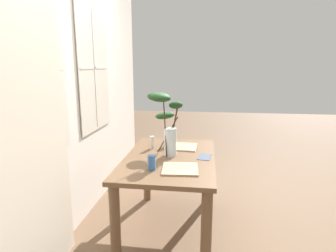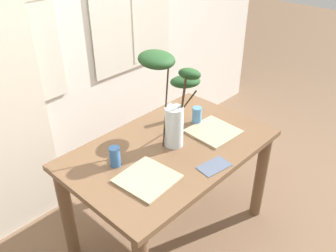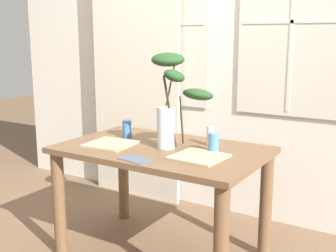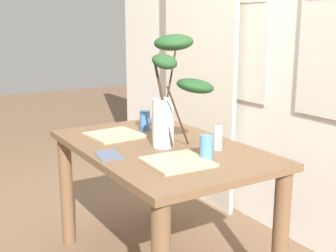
{
  "view_description": "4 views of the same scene",
  "coord_description": "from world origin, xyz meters",
  "px_view_note": "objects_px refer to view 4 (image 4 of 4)",
  "views": [
    {
      "loc": [
        -2.4,
        -0.31,
        1.53
      ],
      "look_at": [
        0.04,
        0.02,
        1.0
      ],
      "focal_mm": 30.19,
      "sensor_mm": 36.0,
      "label": 1
    },
    {
      "loc": [
        -1.32,
        -1.23,
        1.98
      ],
      "look_at": [
        -0.03,
        -0.01,
        0.89
      ],
      "focal_mm": 38.86,
      "sensor_mm": 36.0,
      "label": 2
    },
    {
      "loc": [
        1.39,
        -2.16,
        1.39
      ],
      "look_at": [
        0.07,
        -0.04,
        0.87
      ],
      "focal_mm": 45.65,
      "sensor_mm": 36.0,
      "label": 3
    },
    {
      "loc": [
        1.94,
        -1.15,
        1.35
      ],
      "look_at": [
        0.01,
        0.05,
        0.82
      ],
      "focal_mm": 47.05,
      "sensor_mm": 36.0,
      "label": 4
    }
  ],
  "objects_px": {
    "plate_square_left": "(114,135)",
    "plate_square_right": "(177,162)",
    "drinking_glass_blue_right": "(206,147)",
    "pillar_candle": "(218,138)",
    "vase_with_branches": "(173,85)",
    "drinking_glass_blue_left": "(145,120)",
    "dining_table": "(160,169)"
  },
  "relations": [
    {
      "from": "vase_with_branches",
      "to": "plate_square_left",
      "type": "xyz_separation_m",
      "value": [
        -0.37,
        -0.16,
        -0.32
      ]
    },
    {
      "from": "vase_with_branches",
      "to": "pillar_candle",
      "type": "xyz_separation_m",
      "value": [
        0.17,
        0.17,
        -0.26
      ]
    },
    {
      "from": "dining_table",
      "to": "drinking_glass_blue_right",
      "type": "relative_size",
      "value": 10.94
    },
    {
      "from": "dining_table",
      "to": "pillar_candle",
      "type": "height_order",
      "value": "pillar_candle"
    },
    {
      "from": "dining_table",
      "to": "pillar_candle",
      "type": "distance_m",
      "value": 0.37
    },
    {
      "from": "vase_with_branches",
      "to": "drinking_glass_blue_left",
      "type": "height_order",
      "value": "vase_with_branches"
    },
    {
      "from": "plate_square_left",
      "to": "plate_square_right",
      "type": "distance_m",
      "value": 0.62
    },
    {
      "from": "plate_square_left",
      "to": "drinking_glass_blue_left",
      "type": "bearing_deg",
      "value": 99.04
    },
    {
      "from": "plate_square_right",
      "to": "plate_square_left",
      "type": "bearing_deg",
      "value": -177.09
    },
    {
      "from": "dining_table",
      "to": "plate_square_right",
      "type": "relative_size",
      "value": 4.52
    },
    {
      "from": "plate_square_right",
      "to": "dining_table",
      "type": "bearing_deg",
      "value": 163.64
    },
    {
      "from": "plate_square_left",
      "to": "pillar_candle",
      "type": "height_order",
      "value": "pillar_candle"
    },
    {
      "from": "vase_with_branches",
      "to": "drinking_glass_blue_right",
      "type": "xyz_separation_m",
      "value": [
        0.26,
        0.02,
        -0.27
      ]
    },
    {
      "from": "drinking_glass_blue_right",
      "to": "plate_square_left",
      "type": "distance_m",
      "value": 0.66
    },
    {
      "from": "drinking_glass_blue_left",
      "to": "pillar_candle",
      "type": "relative_size",
      "value": 0.87
    },
    {
      "from": "plate_square_left",
      "to": "plate_square_right",
      "type": "xyz_separation_m",
      "value": [
        0.62,
        0.03,
        0.0
      ]
    },
    {
      "from": "drinking_glass_blue_right",
      "to": "plate_square_right",
      "type": "xyz_separation_m",
      "value": [
        -0.02,
        -0.15,
        -0.05
      ]
    },
    {
      "from": "drinking_glass_blue_left",
      "to": "vase_with_branches",
      "type": "bearing_deg",
      "value": -8.34
    },
    {
      "from": "drinking_glass_blue_right",
      "to": "plate_square_left",
      "type": "relative_size",
      "value": 0.41
    },
    {
      "from": "plate_square_right",
      "to": "pillar_candle",
      "type": "distance_m",
      "value": 0.31
    },
    {
      "from": "vase_with_branches",
      "to": "drinking_glass_blue_right",
      "type": "bearing_deg",
      "value": 5.19
    },
    {
      "from": "plate_square_left",
      "to": "vase_with_branches",
      "type": "bearing_deg",
      "value": 23.49
    },
    {
      "from": "vase_with_branches",
      "to": "pillar_candle",
      "type": "bearing_deg",
      "value": 44.62
    },
    {
      "from": "pillar_candle",
      "to": "vase_with_branches",
      "type": "bearing_deg",
      "value": -135.38
    },
    {
      "from": "drinking_glass_blue_left",
      "to": "plate_square_right",
      "type": "distance_m",
      "value": 0.68
    },
    {
      "from": "dining_table",
      "to": "drinking_glass_blue_left",
      "type": "xyz_separation_m",
      "value": [
        -0.34,
        0.1,
        0.2
      ]
    },
    {
      "from": "dining_table",
      "to": "plate_square_right",
      "type": "height_order",
      "value": "plate_square_right"
    },
    {
      "from": "dining_table",
      "to": "vase_with_branches",
      "type": "distance_m",
      "value": 0.47
    },
    {
      "from": "drinking_glass_blue_left",
      "to": "drinking_glass_blue_right",
      "type": "bearing_deg",
      "value": -3.06
    },
    {
      "from": "plate_square_right",
      "to": "drinking_glass_blue_left",
      "type": "bearing_deg",
      "value": 163.81
    },
    {
      "from": "dining_table",
      "to": "plate_square_right",
      "type": "xyz_separation_m",
      "value": [
        0.31,
        -0.09,
        0.14
      ]
    },
    {
      "from": "pillar_candle",
      "to": "plate_square_right",
      "type": "bearing_deg",
      "value": -75.26
    }
  ]
}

